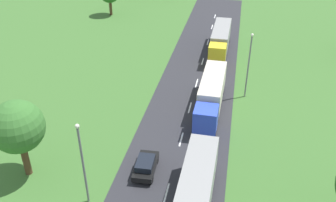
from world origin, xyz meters
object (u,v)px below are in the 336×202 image
(truck_third, at_px, (211,94))
(lamppost_third, at_px, (249,63))
(lamppost_second, at_px, (82,161))
(truck_second, at_px, (195,197))
(car_fourth, at_px, (146,165))
(truck_fourth, at_px, (220,40))
(tree_pine, at_px, (17,127))

(truck_third, relative_size, lamppost_third, 1.45)
(truck_third, distance_m, lamppost_second, 18.74)
(truck_third, height_order, lamppost_second, lamppost_second)
(truck_second, relative_size, lamppost_third, 1.49)
(truck_second, xyz_separation_m, car_fourth, (-5.06, 4.39, -1.39))
(truck_second, bearing_deg, truck_fourth, 90.75)
(truck_fourth, relative_size, lamppost_third, 1.51)
(truck_third, relative_size, truck_fourth, 0.96)
(truck_fourth, distance_m, tree_pine, 34.91)
(truck_third, bearing_deg, truck_second, -89.11)
(truck_fourth, relative_size, car_fourth, 3.13)
(truck_third, bearing_deg, tree_pine, -137.27)
(lamppost_third, bearing_deg, car_fourth, -118.81)
(truck_second, bearing_deg, tree_pine, 172.05)
(lamppost_second, relative_size, lamppost_third, 0.95)
(truck_fourth, relative_size, lamppost_second, 1.59)
(tree_pine, bearing_deg, truck_second, -7.95)
(truck_fourth, bearing_deg, car_fourth, -99.05)
(truck_second, distance_m, lamppost_third, 20.82)
(tree_pine, bearing_deg, truck_third, 42.73)
(truck_third, relative_size, tree_pine, 1.59)
(truck_fourth, xyz_separation_m, car_fourth, (-4.63, -29.06, -1.34))
(truck_second, height_order, car_fourth, truck_second)
(truck_fourth, xyz_separation_m, tree_pine, (-15.23, -31.27, 3.04))
(truck_third, height_order, truck_fourth, truck_third)
(car_fourth, xyz_separation_m, lamppost_second, (-3.87, -4.42, 3.61))
(lamppost_second, xyz_separation_m, lamppost_third, (12.64, 20.37, 0.21))
(truck_third, distance_m, tree_pine, 21.20)
(car_fourth, distance_m, tree_pine, 11.68)
(lamppost_third, bearing_deg, truck_third, -135.32)
(car_fourth, relative_size, tree_pine, 0.53)
(car_fourth, relative_size, lamppost_third, 0.48)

